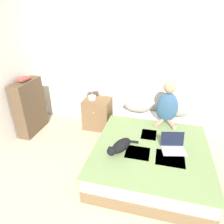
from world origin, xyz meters
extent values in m
cube|color=silver|center=(0.00, 3.50, 1.27)|extent=(5.95, 0.05, 2.55)
cube|color=brown|center=(0.02, 2.40, 0.09)|extent=(1.59, 2.07, 0.18)
cube|color=silver|center=(0.02, 2.40, 0.28)|extent=(1.56, 2.04, 0.20)
cube|color=#758E56|center=(0.02, 2.19, 0.39)|extent=(1.64, 1.66, 0.02)
cube|color=#B2BC70|center=(-0.04, 2.53, 0.40)|extent=(0.24, 0.30, 0.01)
cube|color=#B2BC70|center=(0.29, 2.02, 0.40)|extent=(0.38, 0.34, 0.01)
cube|color=#B2BC70|center=(-0.16, 2.03, 0.40)|extent=(0.33, 0.30, 0.01)
ellipsoid|color=gray|center=(-0.33, 3.29, 0.53)|extent=(0.53, 0.23, 0.27)
ellipsoid|color=gray|center=(0.38, 3.29, 0.53)|extent=(0.53, 0.23, 0.27)
ellipsoid|color=#33567A|center=(0.21, 3.02, 0.68)|extent=(0.36, 0.20, 0.55)
sphere|color=tan|center=(0.21, 3.02, 1.05)|extent=(0.22, 0.22, 0.22)
cylinder|color=tan|center=(0.11, 2.90, 0.43)|extent=(0.17, 0.26, 0.07)
cylinder|color=tan|center=(0.31, 2.90, 0.43)|extent=(0.17, 0.26, 0.07)
ellipsoid|color=black|center=(-0.39, 2.02, 0.48)|extent=(0.32, 0.41, 0.17)
sphere|color=black|center=(-0.48, 1.84, 0.51)|extent=(0.12, 0.12, 0.12)
cone|color=black|center=(-0.46, 1.82, 0.56)|extent=(0.05, 0.05, 0.05)
cone|color=black|center=(-0.51, 1.85, 0.56)|extent=(0.05, 0.05, 0.05)
cylinder|color=black|center=(-0.28, 2.25, 0.42)|extent=(0.21, 0.05, 0.04)
cube|color=#B7B7BC|center=(0.33, 2.18, 0.41)|extent=(0.37, 0.28, 0.02)
cube|color=black|center=(0.30, 2.31, 0.52)|extent=(0.33, 0.13, 0.21)
cube|color=brown|center=(-1.12, 3.20, 0.30)|extent=(0.52, 0.45, 0.61)
sphere|color=tan|center=(-1.12, 2.96, 0.44)|extent=(0.03, 0.03, 0.03)
cylinder|color=beige|center=(-1.22, 3.19, 0.65)|extent=(0.15, 0.15, 0.08)
cylinder|color=beige|center=(-1.22, 3.19, 0.76)|extent=(0.02, 0.02, 0.14)
cone|color=white|center=(-1.22, 3.19, 0.94)|extent=(0.27, 0.27, 0.23)
cube|color=brown|center=(-2.33, 2.73, 0.52)|extent=(0.24, 0.68, 1.04)
cube|color=#2D2D33|center=(-2.33, 2.74, 1.05)|extent=(0.14, 0.20, 0.03)
cube|color=#B24238|center=(-2.33, 2.73, 1.09)|extent=(0.17, 0.25, 0.03)
camera|label=1|loc=(0.04, -0.21, 2.19)|focal=32.00mm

